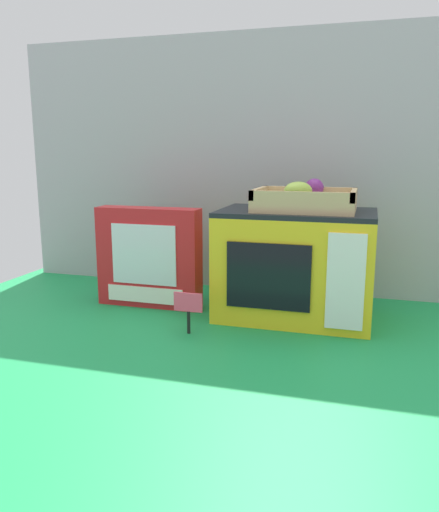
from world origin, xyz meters
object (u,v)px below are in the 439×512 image
toy_microwave (295,265)px  food_groups_crate (305,201)px  price_sign (188,307)px  cookie_set_box (149,257)px

toy_microwave → food_groups_crate: 0.16m
toy_microwave → price_sign: (-0.22, -0.20, -0.07)m
food_groups_crate → cookie_set_box: size_ratio=0.84×
cookie_set_box → price_sign: 0.27m
food_groups_crate → price_sign: bearing=-141.5°
price_sign → cookie_set_box: bearing=134.3°
cookie_set_box → price_sign: bearing=-45.7°
toy_microwave → price_sign: 0.31m
toy_microwave → price_sign: bearing=-138.3°
toy_microwave → food_groups_crate: size_ratio=1.58×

